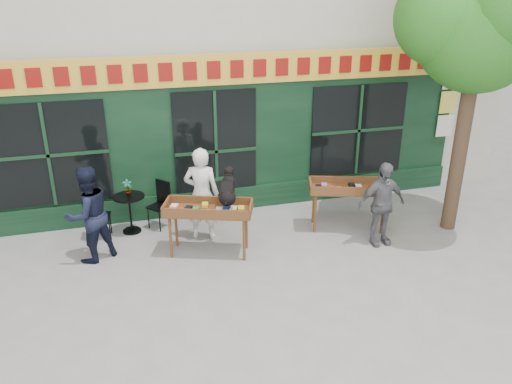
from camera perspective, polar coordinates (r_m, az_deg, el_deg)
ground at (r=8.79m, az=-1.28°, el=-8.24°), size 80.00×80.00×0.00m
street_tree at (r=9.89m, az=24.45°, el=18.40°), size 3.05×2.90×5.60m
book_cart_center at (r=8.81m, az=-5.47°, el=-2.23°), size 1.62×1.10×0.99m
dog at (r=8.64m, az=-3.25°, el=0.71°), size 0.53×0.68×0.60m
woman at (r=9.37m, az=-6.23°, el=-0.21°), size 0.76×0.63×1.79m
book_cart_right at (r=9.87m, az=10.55°, el=0.26°), size 1.62×1.05×0.99m
man_right at (r=9.41m, az=14.16°, el=-1.35°), size 0.95×0.43×1.60m
bistro_table at (r=9.95m, az=-14.24°, el=-1.61°), size 0.60×0.60×0.76m
bistro_chair_left at (r=9.88m, az=-17.91°, el=-2.13°), size 0.39×0.38×0.95m
bistro_chair_right at (r=10.07m, az=-10.78°, el=-0.92°), size 0.51×0.51×0.95m
potted_plant at (r=9.81m, az=-14.45°, el=0.46°), size 0.20×0.15×0.33m
man_left at (r=9.02m, az=-18.60°, el=-2.46°), size 1.06×1.00×1.73m
chalkboard at (r=10.53m, az=-3.98°, el=-0.43°), size 0.59×0.31×0.79m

